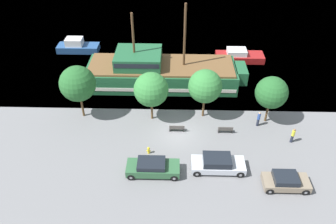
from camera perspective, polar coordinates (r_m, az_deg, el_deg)
name	(u,v)px	position (r m, az deg, el deg)	size (l,w,h in m)	color
ground_plane	(177,133)	(34.35, 1.64, -3.66)	(160.00, 160.00, 0.00)	slate
pirate_ship	(160,72)	(41.24, -1.44, 6.99)	(19.76, 6.01, 10.32)	#1E5633
moored_boat_dockside	(239,56)	(47.95, 12.26, 9.48)	(6.67, 2.49, 1.68)	maroon
moored_boat_outer	(77,46)	(51.14, -15.49, 10.95)	(6.04, 2.28, 2.02)	navy
parked_car_curb_front	(218,164)	(30.50, 8.65, -8.86)	(4.88, 2.01, 1.54)	#B7BCC6
parked_car_curb_mid	(153,167)	(29.90, -2.68, -9.61)	(4.79, 1.92, 1.45)	#2D5B38
parked_car_curb_rear	(286,181)	(30.62, 19.81, -11.28)	(3.96, 1.90, 1.37)	#7F705B
fire_hydrant	(149,150)	(31.94, -3.40, -6.63)	(0.42, 0.25, 0.76)	yellow
bench_promenade_east	(225,130)	(34.61, 9.97, -3.02)	(1.51, 0.45, 0.85)	#4C4742
bench_promenade_west	(177,128)	(34.27, 1.55, -2.81)	(1.59, 0.45, 0.85)	#4C4742
pedestrian_walking_near	(293,135)	(35.03, 20.91, -3.81)	(0.32, 0.32, 1.74)	#232838
pedestrian_walking_far	(259,119)	(35.98, 15.49, -1.15)	(0.32, 0.32, 1.79)	#232838
tree_row_east	(78,84)	(35.41, -15.45, 4.76)	(3.79, 3.79, 6.11)	brown
tree_row_mideast	(151,90)	(34.00, -2.96, 3.92)	(3.64, 3.64, 5.63)	brown
tree_row_midwest	(205,86)	(34.51, 6.48, 4.47)	(3.58, 3.58, 5.70)	brown
tree_row_west	(272,93)	(35.30, 17.58, 3.23)	(3.36, 3.36, 5.40)	brown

